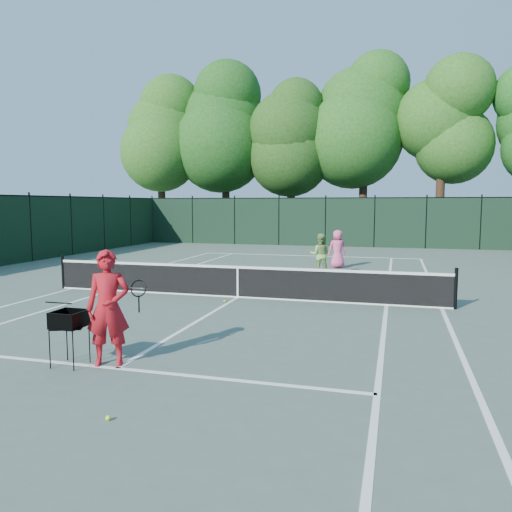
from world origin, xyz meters
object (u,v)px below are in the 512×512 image
(ball_hopper, at_px, (69,320))
(loose_ball_near_cart, at_px, (108,418))
(player_green, at_px, (320,255))
(loose_ball_midcourt, at_px, (225,301))
(coach, at_px, (108,308))
(player_pink, at_px, (338,249))

(ball_hopper, xyz_separation_m, loose_ball_near_cart, (1.77, -1.70, -0.74))
(player_green, xyz_separation_m, loose_ball_midcourt, (-1.75, -5.67, -0.75))
(coach, relative_size, ball_hopper, 2.09)
(coach, height_order, player_pink, coach)
(coach, xyz_separation_m, loose_ball_near_cart, (1.16, -1.90, -0.93))
(ball_hopper, height_order, loose_ball_near_cart, ball_hopper)
(player_pink, xyz_separation_m, loose_ball_near_cart, (-1.03, -15.58, -0.76))
(player_pink, bearing_deg, loose_ball_midcourt, 51.36)
(player_pink, bearing_deg, loose_ball_near_cart, 62.09)
(player_green, relative_size, loose_ball_midcourt, 23.14)
(coach, bearing_deg, ball_hopper, 177.01)
(player_green, relative_size, ball_hopper, 1.71)
(ball_hopper, bearing_deg, loose_ball_near_cart, -65.37)
(player_pink, xyz_separation_m, player_green, (-0.36, -2.48, -0.01))
(coach, distance_m, loose_ball_near_cart, 2.42)
(loose_ball_near_cart, bearing_deg, coach, 121.40)
(loose_ball_midcourt, bearing_deg, coach, -90.84)
(loose_ball_midcourt, bearing_deg, player_green, 72.86)
(coach, height_order, player_green, coach)
(coach, height_order, loose_ball_near_cart, coach)
(ball_hopper, bearing_deg, player_green, 56.25)
(coach, xyz_separation_m, loose_ball_midcourt, (0.08, 5.52, -0.93))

